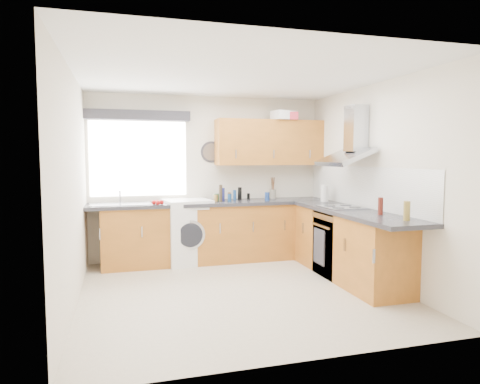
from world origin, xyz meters
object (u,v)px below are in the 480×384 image
object	(u,v)px
upper_cabinets	(270,143)
extractor_hood	(350,142)
oven	(341,244)
washing_machine	(187,231)

from	to	relation	value
upper_cabinets	extractor_hood	bearing A→B (deg)	-63.87
oven	washing_machine	size ratio (longest dim) A/B	0.90
oven	extractor_hood	distance (m)	1.35
extractor_hood	washing_machine	distance (m)	2.66
upper_cabinets	washing_machine	bearing A→B (deg)	-175.49
upper_cabinets	washing_machine	distance (m)	1.88
oven	extractor_hood	size ratio (longest dim) A/B	1.09
upper_cabinets	washing_machine	size ratio (longest dim) A/B	1.80
extractor_hood	washing_machine	bearing A→B (deg)	148.37
extractor_hood	washing_machine	world-z (taller)	extractor_hood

